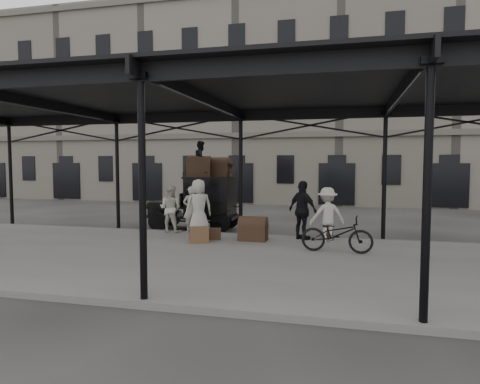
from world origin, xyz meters
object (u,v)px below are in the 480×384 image
Objects in this scene: porter_left at (191,209)px; steamer_trunk_roof_near at (199,168)px; steamer_trunk_platform at (253,230)px; bicycle at (337,234)px; taxi at (203,201)px; porter_official at (303,210)px.

porter_left is 1.84× the size of steamer_trunk_roof_near.
steamer_trunk_platform is at bearing 131.84° from porter_left.
bicycle reaches higher than steamer_trunk_platform.
steamer_trunk_platform is (2.64, -2.61, -0.71)m from taxi.
steamer_trunk_platform is at bearing 57.23° from porter_official.
porter_official is 0.97× the size of bicycle.
porter_left is at bearing -88.77° from taxi.
steamer_trunk_roof_near is 1.01× the size of steamer_trunk_platform.
taxi is 4.68m from porter_official.
taxi reaches higher than porter_official.
taxi is 3.78m from steamer_trunk_platform.
porter_official is at bearing 148.09° from porter_left.
porter_left is 4.23m from porter_official.
taxi is 3.89× the size of steamer_trunk_roof_near.
steamer_trunk_roof_near is at bearing -108.90° from porter_left.
steamer_trunk_roof_near is at bearing 141.32° from steamer_trunk_platform.
porter_left is at bearing 28.99° from porter_official.
porter_left reaches higher than bicycle.
steamer_trunk_roof_near is (-0.11, 1.20, 1.51)m from porter_left.
steamer_trunk_roof_near reaches higher than steamer_trunk_platform.
porter_official reaches higher than steamer_trunk_platform.
porter_left is 2.90m from steamer_trunk_platform.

